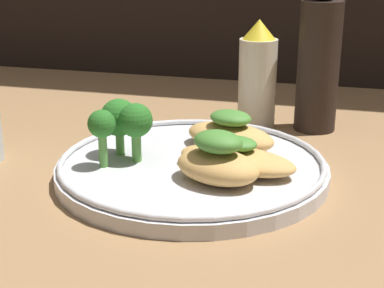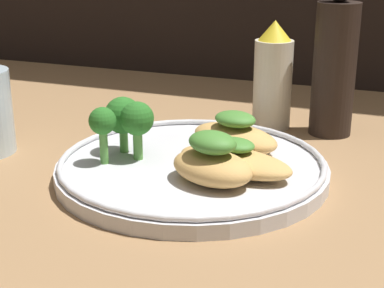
{
  "view_description": "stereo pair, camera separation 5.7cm",
  "coord_description": "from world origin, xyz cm",
  "px_view_note": "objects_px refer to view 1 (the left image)",
  "views": [
    {
      "loc": [
        13.94,
        -52.35,
        22.47
      ],
      "look_at": [
        0.0,
        0.0,
        3.4
      ],
      "focal_mm": 55.0,
      "sensor_mm": 36.0,
      "label": 1
    },
    {
      "loc": [
        19.4,
        -50.58,
        22.47
      ],
      "look_at": [
        0.0,
        0.0,
        3.4
      ],
      "focal_mm": 55.0,
      "sensor_mm": 36.0,
      "label": 2
    }
  ],
  "objects_px": {
    "plate": "(192,167)",
    "sauce_bottle": "(258,76)",
    "pepper_grinder": "(319,61)",
    "broccoli_bunch": "(122,121)"
  },
  "relations": [
    {
      "from": "plate",
      "to": "broccoli_bunch",
      "type": "distance_m",
      "value": 0.08
    },
    {
      "from": "broccoli_bunch",
      "to": "sauce_bottle",
      "type": "relative_size",
      "value": 0.52
    },
    {
      "from": "sauce_bottle",
      "to": "plate",
      "type": "bearing_deg",
      "value": -100.38
    },
    {
      "from": "broccoli_bunch",
      "to": "sauce_bottle",
      "type": "distance_m",
      "value": 0.22
    },
    {
      "from": "pepper_grinder",
      "to": "sauce_bottle",
      "type": "bearing_deg",
      "value": 180.0
    },
    {
      "from": "plate",
      "to": "sauce_bottle",
      "type": "bearing_deg",
      "value": 79.62
    },
    {
      "from": "broccoli_bunch",
      "to": "sauce_bottle",
      "type": "bearing_deg",
      "value": 61.53
    },
    {
      "from": "plate",
      "to": "broccoli_bunch",
      "type": "height_order",
      "value": "broccoli_bunch"
    },
    {
      "from": "broccoli_bunch",
      "to": "pepper_grinder",
      "type": "height_order",
      "value": "pepper_grinder"
    },
    {
      "from": "plate",
      "to": "sauce_bottle",
      "type": "distance_m",
      "value": 0.2
    }
  ]
}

